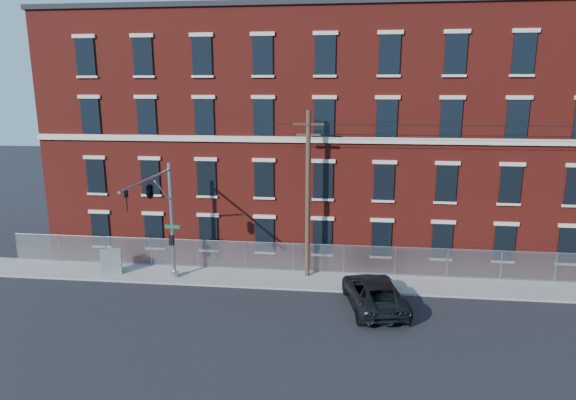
% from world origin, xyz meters
% --- Properties ---
extents(ground, '(140.00, 140.00, 0.00)m').
position_xyz_m(ground, '(0.00, 0.00, 0.00)').
color(ground, black).
rests_on(ground, ground).
extents(sidewalk, '(65.00, 3.00, 0.12)m').
position_xyz_m(sidewalk, '(12.00, 5.00, 0.06)').
color(sidewalk, gray).
rests_on(sidewalk, ground).
extents(mill_building, '(55.30, 14.32, 16.30)m').
position_xyz_m(mill_building, '(12.00, 13.93, 8.15)').
color(mill_building, maroon).
rests_on(mill_building, ground).
extents(chain_link_fence, '(59.06, 0.06, 1.85)m').
position_xyz_m(chain_link_fence, '(12.00, 6.30, 1.06)').
color(chain_link_fence, '#A5A8AD').
rests_on(chain_link_fence, ground).
extents(traffic_signal_mast, '(0.90, 6.75, 7.00)m').
position_xyz_m(traffic_signal_mast, '(-6.00, 2.18, 5.39)').
color(traffic_signal_mast, '#9EA0A5').
rests_on(traffic_signal_mast, ground).
extents(utility_pole_near, '(1.80, 0.28, 10.00)m').
position_xyz_m(utility_pole_near, '(2.00, 5.60, 5.34)').
color(utility_pole_near, '#472F23').
rests_on(utility_pole_near, ground).
extents(pickup_truck, '(3.67, 6.14, 1.60)m').
position_xyz_m(pickup_truck, '(5.82, 1.86, 0.80)').
color(pickup_truck, black).
rests_on(pickup_truck, ground).
extents(utility_cabinet, '(1.36, 1.01, 1.52)m').
position_xyz_m(utility_cabinet, '(-10.05, 4.56, 0.88)').
color(utility_cabinet, slate).
rests_on(utility_cabinet, sidewalk).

